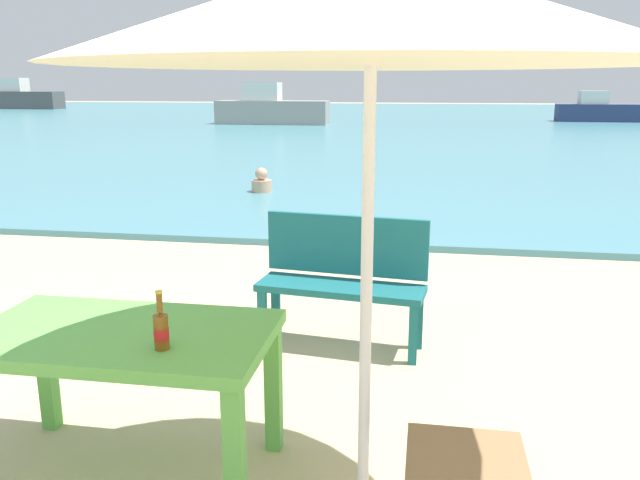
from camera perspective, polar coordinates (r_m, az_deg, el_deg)
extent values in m
cube|color=teal|center=(32.16, 9.03, 10.49)|extent=(120.00, 50.00, 0.08)
cube|color=#60B24C|center=(3.15, -17.32, -8.21)|extent=(1.40, 0.80, 0.06)
cube|color=#60B24C|center=(2.82, -7.63, -19.13)|extent=(0.08, 0.08, 0.70)
cube|color=#60B24C|center=(3.87, -23.27, -10.60)|extent=(0.08, 0.08, 0.70)
cube|color=#60B24C|center=(3.39, -4.20, -13.02)|extent=(0.08, 0.08, 0.70)
cylinder|color=brown|center=(2.85, -14.02, -8.02)|extent=(0.06, 0.06, 0.16)
cone|color=brown|center=(2.83, -14.12, -6.56)|extent=(0.06, 0.06, 0.03)
cylinder|color=brown|center=(2.81, -14.18, -5.46)|extent=(0.03, 0.03, 0.09)
cylinder|color=red|center=(2.86, -14.01, -8.16)|extent=(0.07, 0.07, 0.05)
cylinder|color=gold|center=(2.79, -14.24, -4.54)|extent=(0.03, 0.03, 0.01)
cylinder|color=silver|center=(2.33, 4.18, -4.49)|extent=(0.04, 0.04, 2.30)
cone|color=beige|center=(2.22, 4.65, 19.98)|extent=(2.10, 2.10, 0.36)
cube|color=olive|center=(2.55, 12.95, -18.88)|extent=(0.44, 0.44, 0.04)
cube|color=#196066|center=(4.58, 1.85, -4.34)|extent=(1.24, 0.50, 0.05)
cube|color=#196066|center=(4.65, 2.37, -0.46)|extent=(1.20, 0.19, 0.44)
cube|color=#196066|center=(4.69, -5.18, -6.99)|extent=(0.06, 0.06, 0.42)
cube|color=#196066|center=(4.43, 8.33, -8.39)|extent=(0.06, 0.06, 0.42)
cube|color=#196066|center=(4.94, -3.98, -5.89)|extent=(0.06, 0.06, 0.42)
cube|color=#196066|center=(4.69, 8.83, -7.13)|extent=(0.06, 0.06, 0.42)
cylinder|color=tan|center=(10.86, -5.25, 4.85)|extent=(0.34, 0.34, 0.20)
sphere|color=tan|center=(10.83, -5.27, 5.92)|extent=(0.21, 0.21, 0.21)
cube|color=#4C4C4C|center=(50.23, -25.19, 11.27)|extent=(5.77, 1.57, 1.18)
cube|color=silver|center=(50.51, -25.82, 12.41)|extent=(1.84, 1.18, 0.92)
cube|color=navy|center=(33.31, 23.77, 10.38)|extent=(3.92, 1.07, 0.80)
cube|color=silver|center=(33.20, 23.28, 11.65)|extent=(1.25, 0.80, 0.62)
cube|color=gray|center=(28.84, -4.27, 11.33)|extent=(4.96, 1.35, 1.01)
cube|color=silver|center=(28.92, -5.19, 13.10)|extent=(1.58, 1.01, 0.79)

